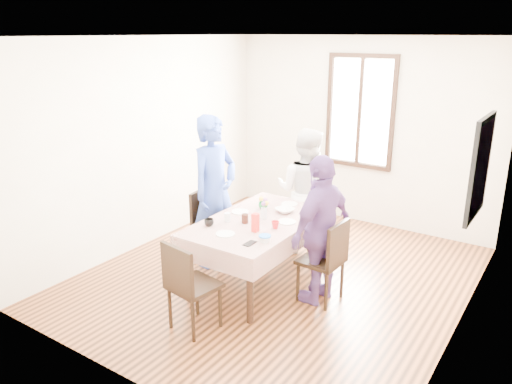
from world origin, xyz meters
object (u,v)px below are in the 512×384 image
chair_near (194,285)px  person_right (321,230)px  chair_far (305,216)px  person_left (214,192)px  chair_left (214,227)px  dining_table (258,252)px  person_far (305,191)px  chair_right (321,260)px

chair_near → person_right: bearing=66.6°
chair_far → person_left: bearing=57.1°
chair_left → person_right: size_ratio=0.57×
dining_table → person_far: bearing=90.0°
chair_left → chair_right: size_ratio=1.00×
chair_far → chair_right: bearing=130.3°
person_left → person_right: size_ratio=1.16×
dining_table → person_right: bearing=3.9°
person_left → person_far: bearing=-32.0°
chair_left → chair_near: same height
chair_right → person_right: (-0.02, 0.00, 0.34)m
chair_right → chair_near: 1.38m
chair_near → person_left: bearing=129.3°
chair_near → person_left: (-0.73, 1.26, 0.47)m
chair_near → person_far: size_ratio=0.56×
chair_near → dining_table: bearing=99.0°
person_left → person_far: (0.73, 0.93, -0.11)m
dining_table → chair_left: (-0.75, 0.15, 0.08)m
chair_far → person_right: size_ratio=0.57×
chair_right → person_far: (-0.75, 1.04, 0.36)m
chair_far → person_far: bearing=94.7°
chair_far → person_left: size_ratio=0.49×
dining_table → chair_near: size_ratio=1.77×
chair_near → chair_left: bearing=130.0°
chair_right → chair_near: size_ratio=1.00×
person_far → person_right: bearing=117.2°
chair_left → person_right: 1.53m
dining_table → person_right: person_right is taller
person_right → dining_table: bearing=-77.7°
dining_table → chair_right: chair_right is taller
chair_far → chair_near: 2.21m
chair_right → chair_far: size_ratio=1.00×
chair_left → person_right: (1.49, -0.10, 0.34)m
person_right → chair_near: bearing=-24.1°
chair_far → person_far: person_far is taller
chair_far → chair_near: (-0.00, -2.21, 0.00)m
chair_far → chair_near: bearing=94.7°
chair_left → person_right: person_right is taller
dining_table → chair_near: chair_near is taller
chair_left → chair_far: size_ratio=1.00×
dining_table → person_far: person_far is taller
person_left → person_right: (1.47, -0.10, -0.12)m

